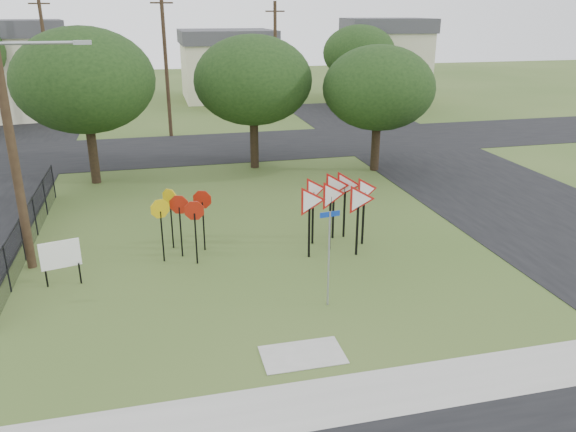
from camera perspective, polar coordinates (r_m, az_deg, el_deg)
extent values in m
plane|color=#3A541F|center=(16.03, -0.75, -9.28)|extent=(140.00, 140.00, 0.00)
cube|color=#A09F97|center=(12.66, 3.70, -18.36)|extent=(30.00, 1.60, 0.02)
cube|color=black|center=(29.10, 18.29, 3.45)|extent=(8.00, 50.00, 0.02)
cube|color=black|center=(34.66, -8.17, 6.86)|extent=(60.00, 8.00, 0.02)
cube|color=#A09F97|center=(14.05, 1.49, -13.93)|extent=(2.00, 1.20, 0.02)
cylinder|color=#999CA2|center=(15.58, 4.16, -4.44)|extent=(0.06, 0.06, 2.82)
cube|color=#0D3398|center=(15.07, 4.28, 0.18)|extent=(0.58, 0.10, 0.15)
cube|color=black|center=(19.18, -10.82, -1.61)|extent=(0.05, 0.05, 1.77)
cube|color=black|center=(19.55, -8.56, -1.04)|extent=(0.05, 0.05, 1.77)
cube|color=black|center=(18.54, -9.33, -2.28)|extent=(0.05, 0.05, 1.77)
cube|color=black|center=(18.92, -12.65, -2.05)|extent=(0.05, 0.05, 1.77)
cube|color=black|center=(19.91, -11.72, -0.84)|extent=(0.05, 0.05, 1.77)
cube|color=black|center=(18.77, 2.16, -1.44)|extent=(0.06, 0.06, 1.95)
cube|color=black|center=(19.39, 4.28, -0.75)|extent=(0.06, 0.06, 1.95)
cube|color=black|center=(19.06, 7.04, -1.24)|extent=(0.06, 0.06, 1.95)
cube|color=black|center=(19.85, 2.52, -0.21)|extent=(0.06, 0.06, 1.95)
cube|color=black|center=(20.38, 4.61, 0.30)|extent=(0.06, 0.06, 1.95)
cube|color=black|center=(19.99, 7.64, -0.22)|extent=(0.06, 0.06, 1.95)
cube|color=black|center=(20.54, 5.74, 0.42)|extent=(0.06, 0.06, 1.95)
cube|color=black|center=(18.50, -23.34, -5.67)|extent=(0.05, 0.05, 0.68)
cube|color=black|center=(18.34, -20.37, -5.47)|extent=(0.05, 0.05, 0.68)
cube|color=white|center=(18.15, -22.14, -3.65)|extent=(1.13, 0.32, 0.87)
cylinder|color=#3D2C1C|center=(18.83, -26.73, 9.26)|extent=(0.28, 0.28, 10.00)
cylinder|color=#999CA2|center=(18.29, -24.03, 15.76)|extent=(2.40, 0.10, 0.10)
cube|color=#999CA2|center=(18.13, -20.16, 16.22)|extent=(0.50, 0.18, 0.12)
cylinder|color=#3D2C1C|center=(37.79, -12.27, 14.62)|extent=(0.24, 0.24, 9.00)
cube|color=#3D2C1C|center=(37.63, -12.72, 20.38)|extent=(1.40, 0.10, 0.10)
cylinder|color=#3D2C1C|center=(42.75, -1.29, 15.32)|extent=(0.24, 0.24, 8.50)
cube|color=#3D2C1C|center=(42.59, -1.33, 20.08)|extent=(1.40, 0.10, 0.10)
cylinder|color=#3D2C1C|center=(44.30, -23.26, 14.25)|extent=(0.24, 0.24, 9.00)
cube|color=#3D2C1C|center=(44.17, -23.97, 19.13)|extent=(1.40, 0.10, 0.10)
cylinder|color=black|center=(18.47, -26.64, -4.83)|extent=(0.05, 0.05, 1.50)
cylinder|color=black|center=(20.54, -25.36, -2.18)|extent=(0.05, 0.05, 1.50)
cylinder|color=black|center=(22.66, -24.31, -0.03)|extent=(0.05, 0.05, 1.50)
cylinder|color=black|center=(24.80, -23.45, 1.76)|extent=(0.05, 0.05, 1.50)
cylinder|color=black|center=(26.98, -22.73, 3.26)|extent=(0.05, 0.05, 1.50)
cube|color=black|center=(21.37, -25.09, 0.72)|extent=(0.03, 11.50, 0.03)
cube|color=black|center=(21.59, -24.81, -1.05)|extent=(0.03, 11.50, 0.03)
cube|color=black|center=(21.59, -24.81, -1.05)|extent=(0.01, 11.50, 1.50)
cube|color=beige|center=(49.10, -27.01, 12.37)|extent=(10.08, 8.46, 6.00)
cube|color=beige|center=(54.35, -6.20, 14.40)|extent=(8.00, 8.00, 5.00)
cube|color=#444448|center=(54.13, -6.33, 17.67)|extent=(8.40, 8.40, 1.20)
cube|color=beige|center=(54.13, 9.75, 14.75)|extent=(7.91, 7.91, 6.00)
cube|color=#444448|center=(53.92, 9.99, 18.55)|extent=(8.30, 8.30, 1.20)
cylinder|color=black|center=(28.54, -19.16, 5.76)|extent=(0.44, 0.44, 2.62)
ellipsoid|color=black|center=(27.94, -20.00, 12.82)|extent=(6.40, 6.40, 4.80)
cylinder|color=black|center=(29.82, -3.44, 7.25)|extent=(0.44, 0.44, 2.45)
ellipsoid|color=black|center=(29.25, -3.58, 13.61)|extent=(6.00, 6.00, 4.50)
cylinder|color=black|center=(29.61, 8.86, 6.78)|extent=(0.44, 0.44, 2.27)
ellipsoid|color=black|center=(29.06, 9.19, 12.73)|extent=(5.60, 5.60, 4.20)
cylinder|color=black|center=(49.16, 7.07, 12.27)|extent=(0.44, 0.44, 2.45)
ellipsoid|color=black|center=(48.82, 7.24, 16.13)|extent=(6.00, 6.00, 4.50)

